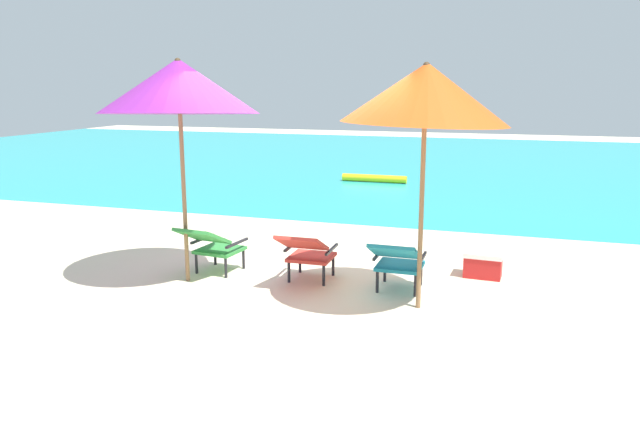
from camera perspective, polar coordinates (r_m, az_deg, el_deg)
name	(u,v)px	position (r m, az deg, el deg)	size (l,w,h in m)	color
ground_plane	(379,214)	(11.28, 5.55, -0.06)	(40.00, 40.00, 0.00)	beige
ocean_band	(433,162)	(19.10, 10.62, 4.77)	(40.00, 18.00, 0.01)	#28B2B7
swim_buoy	(374,178)	(14.96, 5.13, 3.32)	(0.18, 0.18, 1.60)	yellow
lounge_chair_left	(212,244)	(7.70, -10.15, -2.83)	(0.63, 0.93, 0.68)	#338E3D
lounge_chair_center	(307,251)	(7.26, -1.24, -3.55)	(0.56, 0.88, 0.68)	red
lounge_chair_right	(397,260)	(6.96, 7.30, -4.34)	(0.55, 0.88, 0.68)	teal
beach_umbrella_left	(179,86)	(7.28, -13.15, 11.57)	(2.38, 2.40, 2.70)	olive
beach_umbrella_right	(426,94)	(6.27, 9.91, 11.06)	(2.37, 2.37, 2.60)	olive
cooler_box	(483,264)	(7.84, 15.10, -4.63)	(0.49, 0.35, 0.32)	red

